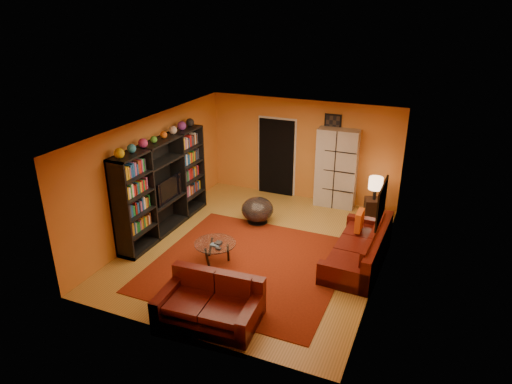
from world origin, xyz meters
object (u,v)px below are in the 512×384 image
at_px(tv, 166,189).
at_px(coffee_table, 215,245).
at_px(sofa, 362,249).
at_px(table_lamp, 376,184).
at_px(storage_cabinet, 337,168).
at_px(loveseat, 211,302).
at_px(bowl_chair, 257,210).
at_px(side_table, 373,209).
at_px(entertainment_unit, 163,186).

height_order(tv, coffee_table, tv).
bearing_deg(sofa, tv, -174.75).
height_order(sofa, coffee_table, sofa).
bearing_deg(tv, table_lamp, -60.76).
relative_size(tv, sofa, 0.38).
xyz_separation_m(sofa, storage_cabinet, (-1.18, 2.51, 0.72)).
height_order(loveseat, coffee_table, loveseat).
height_order(loveseat, storage_cabinet, storage_cabinet).
bearing_deg(storage_cabinet, loveseat, -100.46).
relative_size(tv, table_lamp, 1.64).
height_order(bowl_chair, side_table, bowl_chair).
bearing_deg(bowl_chair, table_lamp, 27.48).
bearing_deg(entertainment_unit, storage_cabinet, 40.88).
bearing_deg(loveseat, sofa, -39.60).
xyz_separation_m(loveseat, storage_cabinet, (0.77, 5.21, 0.72)).
xyz_separation_m(loveseat, coffee_table, (-0.74, 1.56, 0.09)).
relative_size(side_table, table_lamp, 0.91).
xyz_separation_m(coffee_table, side_table, (2.55, 3.24, -0.12)).
bearing_deg(entertainment_unit, table_lamp, 29.26).
relative_size(sofa, bowl_chair, 3.16).
relative_size(tv, loveseat, 0.53).
bearing_deg(storage_cabinet, entertainment_unit, -141.22).
distance_m(tv, sofa, 4.43).
relative_size(entertainment_unit, sofa, 1.26).
bearing_deg(sofa, table_lamp, 95.61).
distance_m(entertainment_unit, side_table, 4.97).
height_order(storage_cabinet, side_table, storage_cabinet).
relative_size(coffee_table, side_table, 1.65).
height_order(entertainment_unit, tv, entertainment_unit).
relative_size(sofa, coffee_table, 2.88).
bearing_deg(entertainment_unit, sofa, 3.80).
bearing_deg(loveseat, entertainment_unit, 41.80).
relative_size(bowl_chair, table_lamp, 1.37).
bearing_deg(side_table, table_lamp, 90.00).
bearing_deg(storage_cabinet, coffee_table, -114.59).
height_order(entertainment_unit, sofa, entertainment_unit).
distance_m(sofa, table_lamp, 2.19).
bearing_deg(side_table, sofa, -86.18).
xyz_separation_m(loveseat, table_lamp, (1.81, 4.81, 0.61)).
bearing_deg(coffee_table, side_table, 51.81).
xyz_separation_m(tv, bowl_chair, (1.76, 1.08, -0.65)).
bearing_deg(side_table, bowl_chair, -152.52).
xyz_separation_m(storage_cabinet, table_lamp, (1.04, -0.41, -0.11)).
bearing_deg(coffee_table, tv, 152.35).
xyz_separation_m(entertainment_unit, table_lamp, (4.28, 2.39, -0.16)).
bearing_deg(loveseat, table_lamp, -24.45).
bearing_deg(table_lamp, coffee_table, -128.19).
distance_m(tv, storage_cabinet, 4.22).
bearing_deg(storage_cabinet, sofa, -66.87).
distance_m(tv, side_table, 4.90).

